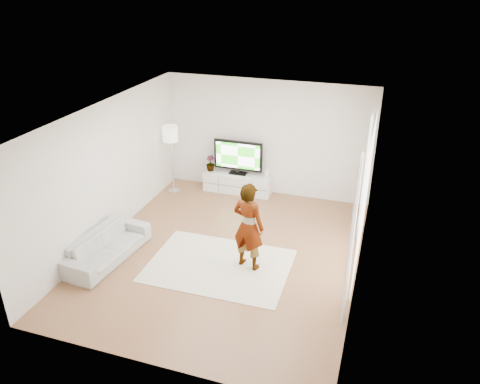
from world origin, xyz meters
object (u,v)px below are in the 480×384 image
(television, at_px, (238,156))
(player, at_px, (248,226))
(rug, at_px, (219,265))
(sofa, at_px, (107,246))
(floor_lamp, at_px, (170,137))
(media_console, at_px, (238,183))

(television, height_order, player, player)
(rug, bearing_deg, player, 17.37)
(television, relative_size, sofa, 0.64)
(television, xyz_separation_m, sofa, (-1.43, -3.65, -0.66))
(sofa, height_order, floor_lamp, floor_lamp)
(media_console, distance_m, television, 0.70)
(television, bearing_deg, floor_lamp, -161.94)
(player, bearing_deg, media_console, -53.76)
(player, relative_size, sofa, 0.90)
(sofa, bearing_deg, rug, -72.96)
(television, xyz_separation_m, floor_lamp, (-1.54, -0.50, 0.50))
(media_console, xyz_separation_m, sofa, (-1.43, -3.62, 0.04))
(rug, xyz_separation_m, floor_lamp, (-2.22, 2.72, 1.43))
(rug, distance_m, player, 1.01)
(media_console, bearing_deg, sofa, -111.54)
(sofa, bearing_deg, television, -15.83)
(rug, height_order, player, player)
(player, bearing_deg, rug, 31.86)
(sofa, bearing_deg, media_console, -15.98)
(floor_lamp, bearing_deg, rug, -50.72)
(media_console, relative_size, player, 1.00)
(media_console, height_order, sofa, sofa)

